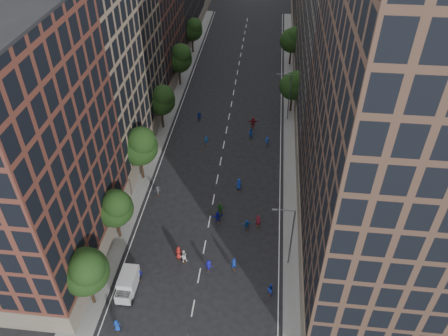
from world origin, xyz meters
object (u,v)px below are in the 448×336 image
streetlamp_near (290,235)px  skater_0 (117,326)px  cargo_van (128,284)px  skater_2 (270,289)px  streetlamp_far (288,95)px  skater_1 (234,264)px

streetlamp_near → skater_0: (-17.93, -11.00, -4.34)m
streetlamp_near → cargo_van: (-18.17, -5.94, -3.98)m
skater_2 → cargo_van: bearing=22.6°
streetlamp_far → cargo_van: 43.16m
skater_0 → skater_2: skater_2 is taller
streetlamp_near → cargo_van: streetlamp_near is taller
skater_0 → streetlamp_near: bearing=-158.4°
streetlamp_near → cargo_van: bearing=-161.9°
skater_1 → skater_2: size_ratio=1.13×
streetlamp_near → skater_0: size_ratio=5.49×
cargo_van → skater_1: 12.61m
streetlamp_near → skater_1: streetlamp_near is taller
skater_1 → streetlamp_far: bearing=-119.7°
skater_2 → skater_1: bearing=-16.7°
cargo_van → skater_0: bearing=-86.8°
streetlamp_near → skater_2: streetlamp_near is taller
skater_0 → skater_1: bearing=-150.7°
cargo_van → streetlamp_near: bearing=18.5°
skater_0 → cargo_van: bearing=-97.2°
streetlamp_far → cargo_van: (-18.17, -38.94, -3.98)m
cargo_van → skater_1: cargo_van is taller
cargo_van → skater_1: (11.83, 4.39, -0.24)m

